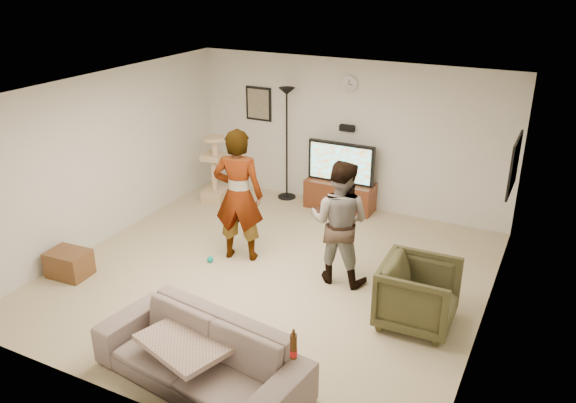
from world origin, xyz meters
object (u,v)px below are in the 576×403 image
at_px(tv_stand, 340,195).
at_px(floor_lamp, 287,145).
at_px(beer_bottle, 294,346).
at_px(person_right, 340,222).
at_px(armchair, 418,294).
at_px(sofa, 200,355).
at_px(side_table, 69,264).
at_px(person_left, 238,196).
at_px(tv, 341,163).
at_px(cat_tree, 214,168).

relative_size(tv_stand, floor_lamp, 0.59).
bearing_deg(beer_bottle, person_right, 103.02).
height_order(person_right, armchair, person_right).
distance_m(sofa, side_table, 2.98).
relative_size(floor_lamp, person_left, 1.04).
relative_size(beer_bottle, armchair, 0.29).
bearing_deg(person_left, sofa, 97.03).
distance_m(tv, cat_tree, 2.22).
bearing_deg(person_right, armchair, 154.50).
bearing_deg(floor_lamp, person_left, -79.52).
bearing_deg(person_left, floor_lamp, -95.29).
bearing_deg(armchair, tv_stand, 35.42).
bearing_deg(beer_bottle, floor_lamp, 117.56).
relative_size(tv_stand, armchair, 1.36).
distance_m(person_right, sofa, 2.60).
xyz_separation_m(tv_stand, floor_lamp, (-1.04, 0.04, 0.74)).
distance_m(tv_stand, sofa, 4.75).
bearing_deg(cat_tree, tv_stand, 17.35).
bearing_deg(side_table, person_left, 40.07).
relative_size(person_left, sofa, 0.85).
bearing_deg(armchair, beer_bottle, 160.79).
bearing_deg(cat_tree, floor_lamp, 33.33).
distance_m(floor_lamp, armchair, 4.23).
height_order(person_right, beer_bottle, person_right).
height_order(person_left, armchair, person_left).
relative_size(tv, side_table, 2.15).
relative_size(cat_tree, armchair, 1.39).
height_order(tv, armchair, tv).
bearing_deg(cat_tree, beer_bottle, -48.84).
bearing_deg(beer_bottle, armchair, 72.42).
bearing_deg(floor_lamp, cat_tree, -146.67).
bearing_deg(person_right, beer_bottle, 101.54).
distance_m(floor_lamp, cat_tree, 1.34).
bearing_deg(floor_lamp, sofa, -72.96).
bearing_deg(person_left, tv, -120.82).
xyz_separation_m(floor_lamp, person_right, (1.91, -2.26, -0.16)).
bearing_deg(person_left, cat_tree, -62.84).
xyz_separation_m(person_left, person_right, (1.48, 0.05, -0.12)).
bearing_deg(side_table, armchair, 12.70).
xyz_separation_m(floor_lamp, cat_tree, (-1.07, -0.70, -0.39)).
distance_m(person_left, side_table, 2.45).
bearing_deg(sofa, tv, 102.78).
bearing_deg(cat_tree, person_left, -47.07).
distance_m(beer_bottle, side_table, 4.01).
relative_size(person_left, person_right, 1.14).
bearing_deg(beer_bottle, person_left, 129.96).
height_order(cat_tree, armchair, cat_tree).
relative_size(tv, armchair, 1.34).
distance_m(floor_lamp, beer_bottle, 5.39).
bearing_deg(sofa, floor_lamp, 114.67).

